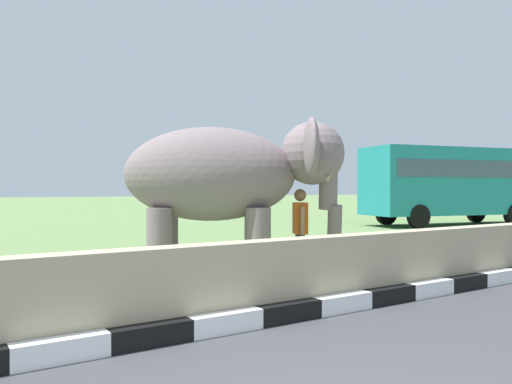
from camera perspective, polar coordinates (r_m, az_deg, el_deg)
striped_curb at (r=5.45m, az=-16.34°, el=-16.00°), size 16.20×0.20×0.24m
barrier_parapet at (r=6.67m, az=2.86°, el=-9.62°), size 28.00×0.36×1.00m
elephant at (r=9.19m, az=-2.91°, el=1.75°), size 3.95×3.48×2.89m
person_handler at (r=9.50m, az=5.00°, el=-4.06°), size 0.41×0.60×1.66m
bus_teal at (r=24.90m, az=21.01°, el=1.29°), size 8.62×4.27×3.50m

